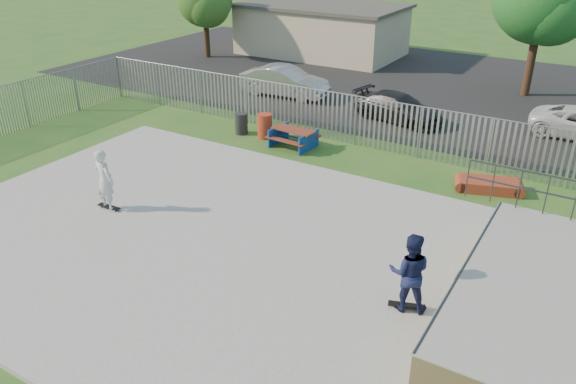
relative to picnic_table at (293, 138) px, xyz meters
The scene contains 16 objects.
ground 7.62m from the picnic_table, 82.71° to the right, with size 120.00×120.00×0.00m, color #2D6221.
concrete_slab 7.61m from the picnic_table, 82.71° to the right, with size 15.00×12.00×0.15m, color #989893.
quarter_pipe 12.32m from the picnic_table, 31.87° to the right, with size 5.50×7.05×2.19m.
fence 3.61m from the picnic_table, 56.40° to the right, with size 26.04×16.02×2.00m.
picnic_table is the anchor object (origin of this frame).
funbox 7.60m from the picnic_table, ahead, with size 2.03×1.43×0.37m.
trash_bin_red 1.55m from the picnic_table, behind, with size 0.60×0.60×1.01m, color #A73119.
trash_bin_grey 2.64m from the picnic_table, behind, with size 0.53×0.53×0.89m, color black.
parking_lot 11.50m from the picnic_table, 85.18° to the left, with size 40.00×18.00×0.02m, color black.
car_silver 7.04m from the picnic_table, 124.23° to the left, with size 1.57×4.49×1.48m, color silver.
car_dark 5.64m from the picnic_table, 64.90° to the left, with size 1.69×4.15×1.20m, color black.
building 17.03m from the picnic_table, 114.47° to the left, with size 10.40×6.40×3.20m.
skateboard_a 10.72m from the picnic_table, 45.43° to the right, with size 0.82×0.45×0.08m.
skateboard_b 7.97m from the picnic_table, 104.54° to the right, with size 0.81×0.23×0.08m.
skater_navy 10.75m from the picnic_table, 45.43° to the right, with size 0.93×0.73×1.92m, color #161D45.
skater_white 8.00m from the picnic_table, 104.54° to the right, with size 0.70×0.46×1.92m, color silver.
Camera 1 is at (9.62, -10.35, 8.17)m, focal length 35.00 mm.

